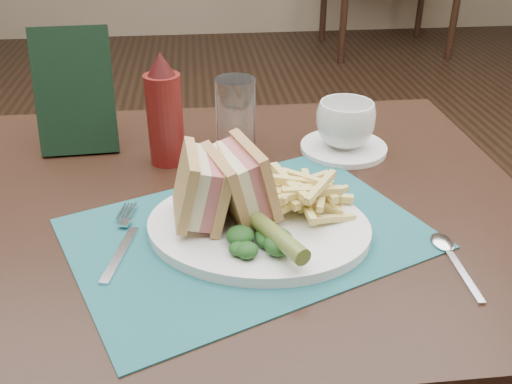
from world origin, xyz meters
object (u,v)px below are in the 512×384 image
saucer (343,148)px  check_presenter (74,91)px  table_main (235,375)px  coffee_cup (345,124)px  placemat (247,233)px  plate (258,227)px  sandwich_half_a (186,188)px  sandwich_half_b (227,184)px  drinking_glass (236,116)px  ketchup_bottle (164,109)px

saucer → check_presenter: size_ratio=0.71×
table_main → coffee_cup: bearing=34.4°
placemat → plate: (0.02, 0.00, 0.01)m
sandwich_half_a → coffee_cup: bearing=36.6°
plate → saucer: bearing=69.1°
check_presenter → placemat: bearing=-52.2°
sandwich_half_b → saucer: 0.32m
table_main → placemat: placemat is taller
sandwich_half_a → drinking_glass: bearing=67.5°
plate → coffee_cup: (0.18, 0.24, 0.04)m
sandwich_half_a → saucer: (0.27, 0.23, -0.06)m
placemat → check_presenter: 0.42m
coffee_cup → drinking_glass: size_ratio=0.77×
sandwich_half_a → placemat: bearing=-13.2°
table_main → sandwich_half_a: 0.46m
saucer → coffee_cup: 0.04m
sandwich_half_b → saucer: size_ratio=0.70×
sandwich_half_a → sandwich_half_b: (0.05, 0.00, 0.00)m
table_main → placemat: bearing=-81.3°
table_main → plate: 0.40m
placemat → coffee_cup: (0.19, 0.24, 0.05)m
coffee_cup → ketchup_bottle: ketchup_bottle is taller
check_presenter → saucer: bearing=-10.7°
table_main → coffee_cup: size_ratio=8.96×
sandwich_half_b → coffee_cup: sandwich_half_b is taller
check_presenter → drinking_glass: bearing=-12.2°
sandwich_half_a → drinking_glass: drinking_glass is taller
placemat → saucer: saucer is taller
sandwich_half_b → plate: bearing=-37.5°
saucer → coffee_cup: bearing=0.0°
plate → coffee_cup: size_ratio=2.99×
saucer → ketchup_bottle: 0.32m
sandwich_half_a → ketchup_bottle: 0.22m
drinking_glass → ketchup_bottle: 0.12m
placemat → drinking_glass: size_ratio=3.49×
saucer → ketchup_bottle: (-0.30, -0.01, 0.09)m
drinking_glass → sandwich_half_b: bearing=-97.1°
table_main → plate: (0.03, -0.10, 0.38)m
check_presenter → ketchup_bottle: bearing=-28.5°
saucer → plate: bearing=-126.0°
table_main → sandwich_half_b: 0.45m
coffee_cup → drinking_glass: drinking_glass is taller
coffee_cup → check_presenter: 0.46m
plate → ketchup_bottle: ketchup_bottle is taller
sandwich_half_a → plate: bearing=-11.2°
table_main → coffee_cup: coffee_cup is taller
table_main → saucer: size_ratio=6.00×
table_main → check_presenter: bearing=140.3°
coffee_cup → drinking_glass: bearing=174.3°
sandwich_half_b → placemat: bearing=-49.5°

